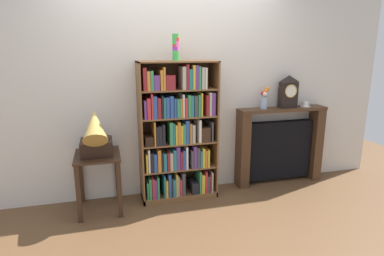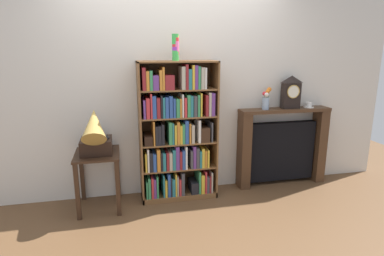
# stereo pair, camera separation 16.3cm
# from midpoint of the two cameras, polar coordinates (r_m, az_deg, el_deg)

# --- Properties ---
(ground_plane) EXTENTS (8.08, 6.40, 0.02)m
(ground_plane) POSITION_cam_midpoint_polar(r_m,az_deg,el_deg) (3.85, -0.79, -12.68)
(ground_plane) COLOR brown
(wall_back) EXTENTS (5.08, 0.08, 2.60)m
(wall_back) POSITION_cam_midpoint_polar(r_m,az_deg,el_deg) (3.84, 1.50, 7.75)
(wall_back) COLOR silver
(wall_back) RESTS_ON ground
(bookshelf) EXTENTS (0.87, 0.34, 1.58)m
(bookshelf) POSITION_cam_midpoint_polar(r_m,az_deg,el_deg) (3.68, -1.42, -1.29)
(bookshelf) COLOR brown
(bookshelf) RESTS_ON ground
(cup_stack) EXTENTS (0.08, 0.08, 0.28)m
(cup_stack) POSITION_cam_midpoint_polar(r_m,az_deg,el_deg) (3.53, -1.56, 14.04)
(cup_stack) COLOR green
(cup_stack) RESTS_ON bookshelf
(side_table_left) EXTENTS (0.46, 0.53, 0.63)m
(side_table_left) POSITION_cam_midpoint_polar(r_m,az_deg,el_deg) (3.62, -15.02, -6.63)
(side_table_left) COLOR #382316
(side_table_left) RESTS_ON ground
(gramophone) EXTENTS (0.32, 0.50, 0.56)m
(gramophone) POSITION_cam_midpoint_polar(r_m,az_deg,el_deg) (3.44, -15.45, -1.03)
(gramophone) COLOR black
(gramophone) RESTS_ON side_table_left
(fireplace_mantel) EXTENTS (1.16, 0.22, 0.99)m
(fireplace_mantel) POSITION_cam_midpoint_polar(r_m,az_deg,el_deg) (4.31, 16.60, -3.22)
(fireplace_mantel) COLOR #472D1C
(fireplace_mantel) RESTS_ON ground
(mantel_clock) EXTENTS (0.22, 0.12, 0.40)m
(mantel_clock) POSITION_cam_midpoint_polar(r_m,az_deg,el_deg) (4.18, 18.16, 6.05)
(mantel_clock) COLOR black
(mantel_clock) RESTS_ON fireplace_mantel
(flower_vase) EXTENTS (0.13, 0.11, 0.26)m
(flower_vase) POSITION_cam_midpoint_polar(r_m,az_deg,el_deg) (4.03, 14.10, 4.91)
(flower_vase) COLOR #99B2D1
(flower_vase) RESTS_ON fireplace_mantel
(teacup_with_saucer) EXTENTS (0.13, 0.13, 0.07)m
(teacup_with_saucer) POSITION_cam_midpoint_polar(r_m,az_deg,el_deg) (4.34, 20.94, 3.77)
(teacup_with_saucer) COLOR white
(teacup_with_saucer) RESTS_ON fireplace_mantel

